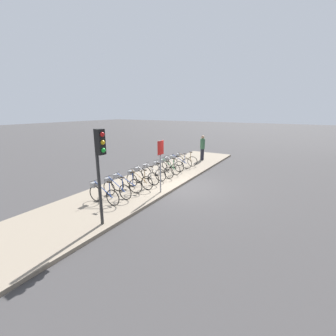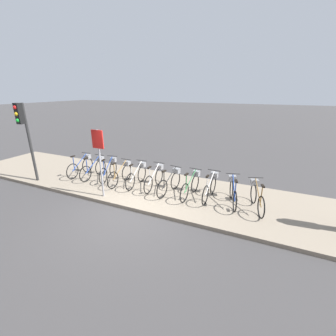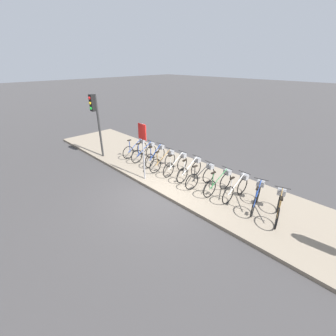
{
  "view_description": "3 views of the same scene",
  "coord_description": "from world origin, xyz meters",
  "px_view_note": "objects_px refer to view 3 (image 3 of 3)",
  "views": [
    {
      "loc": [
        -9.34,
        -4.88,
        3.72
      ],
      "look_at": [
        -0.43,
        0.44,
        1.02
      ],
      "focal_mm": 24.0,
      "sensor_mm": 36.0,
      "label": 1
    },
    {
      "loc": [
        3.65,
        -5.22,
        3.64
      ],
      "look_at": [
        0.61,
        1.49,
        1.06
      ],
      "focal_mm": 24.0,
      "sensor_mm": 36.0,
      "label": 2
    },
    {
      "loc": [
        5.21,
        -4.82,
        4.55
      ],
      "look_at": [
        -0.65,
        1.0,
        0.6
      ],
      "focal_mm": 24.0,
      "sensor_mm": 36.0,
      "label": 3
    }
  ],
  "objects_px": {
    "parked_bicycle_6": "(202,175)",
    "traffic_light": "(95,113)",
    "parked_bicycle_4": "(177,164)",
    "parked_bicycle_10": "(279,206)",
    "sign_post": "(143,143)",
    "parked_bicycle_5": "(191,169)",
    "parked_bicycle_0": "(137,148)",
    "parked_bicycle_2": "(156,155)",
    "parked_bicycle_3": "(164,160)",
    "parked_bicycle_8": "(237,187)",
    "parked_bicycle_9": "(257,196)",
    "parked_bicycle_7": "(220,182)",
    "parked_bicycle_1": "(146,152)"
  },
  "relations": [
    {
      "from": "parked_bicycle_0",
      "to": "parked_bicycle_9",
      "type": "relative_size",
      "value": 1.03
    },
    {
      "from": "parked_bicycle_2",
      "to": "parked_bicycle_7",
      "type": "height_order",
      "value": "same"
    },
    {
      "from": "sign_post",
      "to": "parked_bicycle_4",
      "type": "bearing_deg",
      "value": 67.43
    },
    {
      "from": "parked_bicycle_6",
      "to": "sign_post",
      "type": "height_order",
      "value": "sign_post"
    },
    {
      "from": "sign_post",
      "to": "parked_bicycle_6",
      "type": "bearing_deg",
      "value": 32.27
    },
    {
      "from": "parked_bicycle_5",
      "to": "sign_post",
      "type": "xyz_separation_m",
      "value": [
        -1.3,
        -1.4,
        1.15
      ]
    },
    {
      "from": "parked_bicycle_0",
      "to": "traffic_light",
      "type": "bearing_deg",
      "value": -131.12
    },
    {
      "from": "parked_bicycle_3",
      "to": "sign_post",
      "type": "height_order",
      "value": "sign_post"
    },
    {
      "from": "parked_bicycle_4",
      "to": "sign_post",
      "type": "xyz_separation_m",
      "value": [
        -0.56,
        -1.36,
        1.15
      ]
    },
    {
      "from": "parked_bicycle_6",
      "to": "parked_bicycle_10",
      "type": "distance_m",
      "value": 2.89
    },
    {
      "from": "parked_bicycle_2",
      "to": "sign_post",
      "type": "height_order",
      "value": "sign_post"
    },
    {
      "from": "sign_post",
      "to": "traffic_light",
      "type": "bearing_deg",
      "value": -179.04
    },
    {
      "from": "parked_bicycle_4",
      "to": "sign_post",
      "type": "relative_size",
      "value": 0.67
    },
    {
      "from": "parked_bicycle_1",
      "to": "parked_bicycle_4",
      "type": "distance_m",
      "value": 2.07
    },
    {
      "from": "parked_bicycle_0",
      "to": "parked_bicycle_7",
      "type": "xyz_separation_m",
      "value": [
        4.99,
        -0.02,
        0.0
      ]
    },
    {
      "from": "parked_bicycle_1",
      "to": "parked_bicycle_5",
      "type": "height_order",
      "value": "same"
    },
    {
      "from": "parked_bicycle_4",
      "to": "sign_post",
      "type": "bearing_deg",
      "value": -112.57
    },
    {
      "from": "parked_bicycle_0",
      "to": "parked_bicycle_5",
      "type": "xyz_separation_m",
      "value": [
        3.53,
        0.08,
        0.0
      ]
    },
    {
      "from": "parked_bicycle_7",
      "to": "parked_bicycle_3",
      "type": "bearing_deg",
      "value": -178.68
    },
    {
      "from": "parked_bicycle_2",
      "to": "parked_bicycle_10",
      "type": "bearing_deg",
      "value": -1.05
    },
    {
      "from": "parked_bicycle_9",
      "to": "parked_bicycle_10",
      "type": "bearing_deg",
      "value": -4.2
    },
    {
      "from": "parked_bicycle_1",
      "to": "parked_bicycle_6",
      "type": "xyz_separation_m",
      "value": [
        3.5,
        -0.06,
        0.0
      ]
    },
    {
      "from": "parked_bicycle_10",
      "to": "traffic_light",
      "type": "height_order",
      "value": "traffic_light"
    },
    {
      "from": "parked_bicycle_5",
      "to": "parked_bicycle_7",
      "type": "distance_m",
      "value": 1.46
    },
    {
      "from": "parked_bicycle_2",
      "to": "parked_bicycle_9",
      "type": "distance_m",
      "value": 4.98
    },
    {
      "from": "parked_bicycle_5",
      "to": "parked_bicycle_8",
      "type": "xyz_separation_m",
      "value": [
        2.11,
        0.01,
        0.0
      ]
    },
    {
      "from": "parked_bicycle_10",
      "to": "traffic_light",
      "type": "distance_m",
      "value": 8.62
    },
    {
      "from": "parked_bicycle_2",
      "to": "parked_bicycle_3",
      "type": "relative_size",
      "value": 0.98
    },
    {
      "from": "parked_bicycle_0",
      "to": "parked_bicycle_10",
      "type": "bearing_deg",
      "value": -0.16
    },
    {
      "from": "parked_bicycle_4",
      "to": "traffic_light",
      "type": "distance_m",
      "value": 4.6
    },
    {
      "from": "parked_bicycle_0",
      "to": "parked_bicycle_2",
      "type": "height_order",
      "value": "same"
    },
    {
      "from": "parked_bicycle_9",
      "to": "parked_bicycle_10",
      "type": "height_order",
      "value": "same"
    },
    {
      "from": "parked_bicycle_8",
      "to": "sign_post",
      "type": "distance_m",
      "value": 3.86
    },
    {
      "from": "parked_bicycle_10",
      "to": "sign_post",
      "type": "xyz_separation_m",
      "value": [
        -4.88,
        -1.3,
        1.15
      ]
    },
    {
      "from": "parked_bicycle_6",
      "to": "traffic_light",
      "type": "distance_m",
      "value": 5.87
    },
    {
      "from": "parked_bicycle_3",
      "to": "parked_bicycle_8",
      "type": "height_order",
      "value": "same"
    },
    {
      "from": "parked_bicycle_3",
      "to": "parked_bicycle_4",
      "type": "height_order",
      "value": "same"
    },
    {
      "from": "parked_bicycle_0",
      "to": "parked_bicycle_3",
      "type": "relative_size",
      "value": 1.0
    },
    {
      "from": "parked_bicycle_7",
      "to": "parked_bicycle_9",
      "type": "xyz_separation_m",
      "value": [
        1.4,
        0.06,
        0.0
      ]
    },
    {
      "from": "parked_bicycle_6",
      "to": "parked_bicycle_7",
      "type": "xyz_separation_m",
      "value": [
        0.76,
        0.04,
        0.0
      ]
    },
    {
      "from": "sign_post",
      "to": "parked_bicycle_10",
      "type": "bearing_deg",
      "value": 14.95
    },
    {
      "from": "parked_bicycle_4",
      "to": "parked_bicycle_5",
      "type": "relative_size",
      "value": 1.0
    },
    {
      "from": "parked_bicycle_0",
      "to": "traffic_light",
      "type": "distance_m",
      "value": 2.56
    },
    {
      "from": "parked_bicycle_1",
      "to": "parked_bicycle_5",
      "type": "relative_size",
      "value": 1.0
    },
    {
      "from": "parked_bicycle_3",
      "to": "parked_bicycle_10",
      "type": "distance_m",
      "value": 4.98
    },
    {
      "from": "parked_bicycle_0",
      "to": "parked_bicycle_8",
      "type": "distance_m",
      "value": 5.64
    },
    {
      "from": "parked_bicycle_8",
      "to": "traffic_light",
      "type": "xyz_separation_m",
      "value": [
        -6.84,
        -1.47,
        1.79
      ]
    },
    {
      "from": "parked_bicycle_10",
      "to": "parked_bicycle_2",
      "type": "bearing_deg",
      "value": 178.95
    },
    {
      "from": "parked_bicycle_2",
      "to": "traffic_light",
      "type": "height_order",
      "value": "traffic_light"
    },
    {
      "from": "parked_bicycle_10",
      "to": "parked_bicycle_0",
      "type": "bearing_deg",
      "value": 179.84
    }
  ]
}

